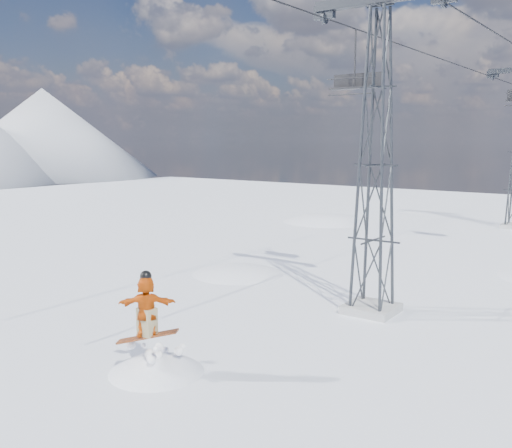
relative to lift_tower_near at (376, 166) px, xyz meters
name	(u,v)px	position (x,y,z in m)	size (l,w,h in m)	color
ground	(219,380)	(-0.80, -8.00, -5.47)	(120.00, 120.00, 0.00)	white
snow_terrain	(373,391)	(-5.57, 13.24, -15.06)	(39.00, 37.00, 22.00)	white
lift_tower_near	(376,166)	(0.00, 0.00, 0.00)	(5.20, 1.80, 11.43)	#999999
haul_cables	(472,51)	(0.00, 11.50, 5.38)	(4.46, 51.00, 0.06)	black
snowboarder_jump	(158,427)	(-2.54, -8.64, -7.10)	(4.40, 4.40, 6.90)	white
lift_chair_near	(355,82)	(-2.20, 2.69, 3.27)	(2.13, 0.61, 2.64)	black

